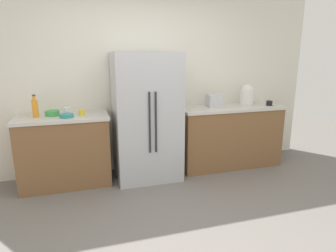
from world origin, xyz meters
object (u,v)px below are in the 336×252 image
object	(u,v)px
cup_b	(269,103)
cup_c	(82,112)
bowl_b	(67,116)
bottle_a	(35,108)
toaster	(214,101)
refrigerator	(146,117)
cup_a	(67,111)
rice_cooker	(247,95)
bowl_a	(52,113)

from	to	relation	value
cup_b	cup_c	bearing A→B (deg)	178.49
cup_b	bowl_b	size ratio (longest dim) A/B	0.55
bottle_a	toaster	bearing A→B (deg)	0.49
refrigerator	bottle_a	distance (m)	1.42
cup_a	cup_b	world-z (taller)	cup_a
rice_cooker	refrigerator	bearing A→B (deg)	-175.40
refrigerator	rice_cooker	xyz separation A→B (m)	(1.64, 0.13, 0.22)
cup_c	toaster	bearing A→B (deg)	2.31
toaster	rice_cooker	xyz separation A→B (m)	(0.57, 0.03, 0.06)
rice_cooker	cup_a	distance (m)	2.67
bowl_b	toaster	bearing A→B (deg)	4.27
bottle_a	cup_a	xyz separation A→B (m)	(0.37, 0.03, -0.07)
bottle_a	bowl_b	distance (m)	0.40
cup_b	cup_c	world-z (taller)	cup_c
bowl_a	refrigerator	bearing A→B (deg)	-5.27
bowl_a	bowl_b	world-z (taller)	bowl_a
cup_b	cup_c	xyz separation A→B (m)	(-2.77, 0.07, 0.00)
refrigerator	cup_c	bearing A→B (deg)	178.28
rice_cooker	cup_b	distance (m)	0.36
cup_b	bowl_a	size ratio (longest dim) A/B	0.51
rice_cooker	bowl_b	distance (m)	2.68
bottle_a	bowl_b	xyz separation A→B (m)	(0.37, -0.14, -0.09)
cup_b	bowl_a	distance (m)	3.14
toaster	bottle_a	bearing A→B (deg)	-179.51
rice_cooker	bottle_a	world-z (taller)	rice_cooker
bowl_b	bottle_a	bearing A→B (deg)	159.82
refrigerator	cup_b	distance (m)	1.93
bottle_a	cup_a	size ratio (longest dim) A/B	2.80
refrigerator	cup_b	world-z (taller)	refrigerator
toaster	bowl_a	distance (m)	2.28
cup_b	bottle_a	bearing A→B (deg)	177.78
refrigerator	bottle_a	xyz separation A→B (m)	(-1.40, 0.08, 0.19)
cup_a	cup_b	bearing A→B (deg)	-3.06
bowl_a	cup_c	bearing A→B (deg)	-13.35
toaster	bowl_a	xyz separation A→B (m)	(-2.28, 0.01, -0.06)
refrigerator	toaster	bearing A→B (deg)	5.48
refrigerator	bottle_a	world-z (taller)	refrigerator
refrigerator	cup_a	xyz separation A→B (m)	(-1.03, 0.11, 0.12)
toaster	cup_a	bearing A→B (deg)	179.79
rice_cooker	cup_a	bearing A→B (deg)	-179.54
bottle_a	bowl_b	bearing A→B (deg)	-20.18
cup_b	bowl_a	bearing A→B (deg)	177.09
toaster	cup_c	size ratio (longest dim) A/B	2.90
cup_c	bowl_b	world-z (taller)	cup_c
cup_c	bowl_a	bearing A→B (deg)	166.65
cup_c	bowl_b	distance (m)	0.20
refrigerator	bottle_a	size ratio (longest dim) A/B	6.10
cup_c	bowl_b	bearing A→B (deg)	-156.72
toaster	cup_a	xyz separation A→B (m)	(-2.10, 0.01, -0.04)
toaster	bottle_a	size ratio (longest dim) A/B	0.79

